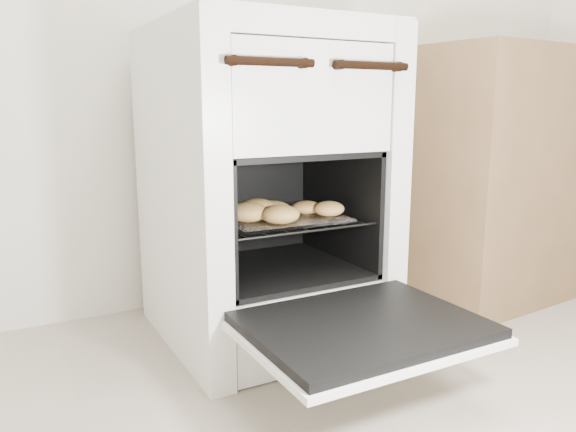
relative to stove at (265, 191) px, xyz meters
name	(u,v)px	position (x,y,z in m)	size (l,w,h in m)	color
stove	(265,191)	(0.00, 0.00, 0.00)	(0.56, 0.62, 0.86)	silver
oven_door	(362,328)	(0.00, -0.47, -0.23)	(0.50, 0.39, 0.04)	black
oven_rack	(275,218)	(0.00, -0.06, -0.06)	(0.41, 0.39, 0.01)	black
foil_sheet	(278,217)	(0.00, -0.08, -0.06)	(0.32, 0.28, 0.01)	white
baked_rolls	(275,210)	(-0.03, -0.11, -0.03)	(0.35, 0.22, 0.05)	tan
counter	(497,171)	(0.95, 0.02, 0.00)	(0.84, 0.56, 0.84)	brown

